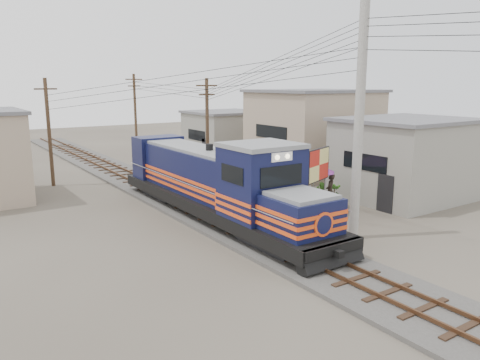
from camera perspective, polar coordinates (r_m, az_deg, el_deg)
ground at (r=19.35m, az=5.37°, el=-8.48°), size 120.00×120.00×0.00m
ballast at (r=27.45m, az=-7.90°, el=-2.26°), size 3.60×70.00×0.16m
track at (r=27.41m, az=-7.91°, el=-1.89°), size 1.15×70.00×0.12m
locomotive at (r=23.07m, az=-2.93°, el=-0.53°), size 3.02×16.44×4.07m
utility_pole_main at (r=20.29m, az=14.30°, el=6.66°), size 0.40×0.40×10.00m
wooden_pole_mid at (r=32.43m, az=-4.01°, el=6.42°), size 1.60×0.24×7.00m
wooden_pole_far at (r=45.17m, az=-12.64°, el=7.99°), size 1.60×0.24×7.50m
wooden_pole_left at (r=32.82m, az=-22.26°, el=5.64°), size 1.60×0.24×7.00m
power_lines at (r=25.25m, az=-7.14°, el=13.68°), size 9.65×19.00×3.30m
shophouse_front at (r=28.97m, az=19.54°, el=2.51°), size 7.35×6.30×4.70m
shophouse_mid at (r=35.60m, az=8.94°, el=5.86°), size 8.40×7.35×6.20m
shophouse_back at (r=42.74m, az=-1.75°, el=5.61°), size 6.30×6.30×4.20m
billboard at (r=23.57m, az=9.53°, el=1.61°), size 2.15×0.96×3.51m
market_umbrella at (r=25.42m, az=9.01°, el=1.56°), size 2.92×2.92×2.54m
vendor at (r=25.87m, az=10.93°, el=-1.29°), size 0.81×0.73×1.86m
plant_nursery at (r=25.97m, az=8.50°, el=-2.19°), size 3.27×2.14×1.13m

